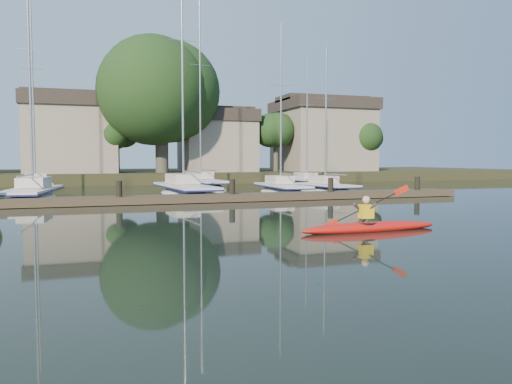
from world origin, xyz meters
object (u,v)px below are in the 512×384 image
object	(u,v)px
kayak	(369,225)
sailboat_5	(36,193)
sailboat_1	(33,203)
sailboat_4	(327,195)
sailboat_6	(202,190)
sailboat_2	(185,199)
sailboat_3	(282,196)
sailboat_7	(308,188)
dock	(178,199)

from	to	relation	value
kayak	sailboat_5	bearing A→B (deg)	113.19
sailboat_1	sailboat_4	world-z (taller)	sailboat_1
sailboat_6	kayak	bearing A→B (deg)	-95.95
kayak	sailboat_2	bearing A→B (deg)	97.14
sailboat_4	kayak	bearing A→B (deg)	-119.62
sailboat_3	sailboat_5	bearing A→B (deg)	152.01
sailboat_2	sailboat_7	xyz separation A→B (m)	(12.00, 7.84, 0.03)
sailboat_1	sailboat_6	world-z (taller)	sailboat_6
sailboat_1	sailboat_7	distance (m)	22.43
dock	sailboat_5	bearing A→B (deg)	121.32
sailboat_3	sailboat_7	xyz separation A→B (m)	(5.45, 7.92, 0.01)
sailboat_3	sailboat_6	size ratio (longest dim) A/B	0.75
sailboat_1	sailboat_4	distance (m)	18.57
sailboat_4	sailboat_6	bearing A→B (deg)	121.75
sailboat_2	sailboat_6	xyz separation A→B (m)	(2.86, 8.21, 0.01)
dock	sailboat_7	bearing A→B (deg)	43.87
sailboat_1	sailboat_2	xyz separation A→B (m)	(8.78, 0.62, -0.01)
dock	sailboat_7	size ratio (longest dim) A/B	2.84
dock	sailboat_1	world-z (taller)	sailboat_1
sailboat_1	sailboat_7	bearing A→B (deg)	28.86
sailboat_6	sailboat_7	size ratio (longest dim) A/B	1.40
dock	sailboat_5	xyz separation A→B (m)	(-8.24, 13.55, -0.39)
dock	sailboat_7	world-z (taller)	sailboat_7
sailboat_5	sailboat_7	xyz separation A→B (m)	(21.49, -0.81, 0.01)
kayak	sailboat_4	distance (m)	18.39
dock	sailboat_1	size ratio (longest dim) A/B	2.33
kayak	sailboat_4	world-z (taller)	sailboat_4
kayak	sailboat_6	xyz separation A→B (m)	(-0.01, 25.50, -0.39)
sailboat_4	sailboat_1	bearing A→B (deg)	173.58
kayak	sailboat_3	bearing A→B (deg)	75.67
dock	sailboat_6	bearing A→B (deg)	72.58
dock	sailboat_5	size ratio (longest dim) A/B	2.23
dock	sailboat_4	xyz separation A→B (m)	(11.04, 4.64, -0.39)
sailboat_3	sailboat_5	world-z (taller)	sailboat_5
sailboat_2	sailboat_6	bearing A→B (deg)	65.63
dock	sailboat_2	xyz separation A→B (m)	(1.25, 4.90, -0.41)
dock	sailboat_6	distance (m)	13.74
kayak	sailboat_1	world-z (taller)	sailboat_1
dock	sailboat_6	xyz separation A→B (m)	(4.11, 13.11, -0.40)
sailboat_2	sailboat_3	bearing A→B (deg)	-5.87
sailboat_4	sailboat_7	bearing A→B (deg)	67.21
sailboat_3	sailboat_7	world-z (taller)	sailboat_3
dock	sailboat_4	distance (m)	11.98
sailboat_5	sailboat_6	bearing A→B (deg)	-8.69
sailboat_4	sailboat_7	distance (m)	8.39
sailboat_3	sailboat_6	bearing A→B (deg)	114.53
kayak	sailboat_4	bearing A→B (deg)	65.62
sailboat_3	sailboat_4	distance (m)	3.25
dock	sailboat_4	size ratio (longest dim) A/B	3.02
sailboat_4	sailboat_5	distance (m)	21.24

